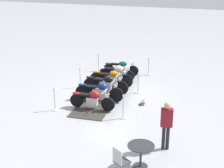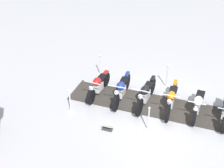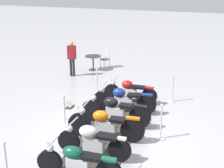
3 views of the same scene
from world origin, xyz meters
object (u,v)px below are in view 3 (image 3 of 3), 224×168
object	(u,v)px
stanchion_left_mid	(161,127)
cafe_table	(93,59)
motorcycle_navy	(122,99)
bystander_person	(72,55)
stanchion_left_front	(172,93)
cafe_chair_near_table	(106,58)
motorcycle_black	(114,110)
info_placard	(69,106)
motorcycle_copper	(104,124)
motorcycle_maroon	(130,91)
motorcycle_cream	(92,140)
motorcycle_forest	(77,162)
stanchion_right_mid	(65,115)
stanchion_right_front	(97,85)

from	to	relation	value
stanchion_left_mid	cafe_table	bearing A→B (deg)	-49.03
motorcycle_navy	bystander_person	xyz separation A→B (m)	(3.86, -3.19, 0.54)
stanchion_left_front	cafe_chair_near_table	bearing A→B (deg)	-38.83
motorcycle_black	info_placard	distance (m)	2.23
motorcycle_copper	cafe_chair_near_table	distance (m)	7.96
motorcycle_maroon	motorcycle_cream	size ratio (longest dim) A/B	1.02
motorcycle_maroon	motorcycle_black	distance (m)	2.05
motorcycle_maroon	bystander_person	world-z (taller)	bystander_person
motorcycle_forest	stanchion_right_mid	world-z (taller)	stanchion_right_mid
motorcycle_maroon	stanchion_left_mid	xyz separation A→B (m)	(-1.83, 2.38, -0.10)
cafe_table	bystander_person	size ratio (longest dim) A/B	0.49
motorcycle_black	motorcycle_cream	size ratio (longest dim) A/B	1.14
motorcycle_navy	motorcycle_copper	distance (m)	2.05
motorcycle_navy	motorcycle_cream	xyz separation A→B (m)	(-0.32, 3.05, 0.01)
motorcycle_copper	motorcycle_cream	size ratio (longest dim) A/B	1.12
motorcycle_copper	stanchion_right_mid	distance (m)	1.61
stanchion_right_mid	cafe_table	size ratio (longest dim) A/B	1.22
motorcycle_copper	stanchion_right_front	world-z (taller)	stanchion_right_front
stanchion_right_mid	motorcycle_cream	bearing A→B (deg)	140.65
motorcycle_cream	stanchion_left_mid	distance (m)	2.21
motorcycle_cream	cafe_table	distance (m)	8.45
motorcycle_navy	motorcycle_forest	distance (m)	4.09
cafe_table	bystander_person	xyz separation A→B (m)	(0.47, 1.36, 0.46)
motorcycle_black	motorcycle_forest	size ratio (longest dim) A/B	1.12
motorcycle_maroon	cafe_chair_near_table	size ratio (longest dim) A/B	2.19
motorcycle_copper	bystander_person	distance (m)	6.64
info_placard	motorcycle_maroon	bearing A→B (deg)	-60.05
stanchion_right_mid	bystander_person	xyz separation A→B (m)	(2.52, -4.87, 0.68)
motorcycle_navy	motorcycle_maroon	bearing A→B (deg)	-93.21
stanchion_left_front	stanchion_right_mid	distance (m)	4.39
stanchion_right_mid	stanchion_right_front	xyz separation A→B (m)	(0.33, -3.09, 0.04)
motorcycle_forest	cafe_chair_near_table	bearing A→B (deg)	-75.94
motorcycle_forest	bystander_person	size ratio (longest dim) A/B	1.22
motorcycle_forest	stanchion_right_front	distance (m)	5.87
stanchion_right_front	cafe_table	size ratio (longest dim) A/B	1.26
motorcycle_maroon	stanchion_left_front	xyz separation A→B (m)	(-1.50, -0.71, -0.10)
motorcycle_navy	stanchion_left_front	size ratio (longest dim) A/B	2.23
motorcycle_maroon	motorcycle_black	size ratio (longest dim) A/B	0.89
motorcycle_black	stanchion_right_front	bearing A→B (deg)	-56.69
motorcycle_cream	cafe_table	xyz separation A→B (m)	(3.71, -7.59, 0.07)
info_placard	motorcycle_navy	bearing A→B (deg)	-86.21
motorcycle_cream	stanchion_left_mid	bearing A→B (deg)	-134.16
info_placard	cafe_chair_near_table	bearing A→B (deg)	4.00
stanchion_left_front	stanchion_right_mid	xyz separation A→B (m)	(2.75, 3.42, -0.01)
stanchion_right_front	bystander_person	distance (m)	2.89
motorcycle_black	bystander_person	distance (m)	5.80
motorcycle_forest	stanchion_right_mid	bearing A→B (deg)	-59.26
motorcycle_forest	motorcycle_navy	bearing A→B (deg)	-89.85
motorcycle_black	stanchion_left_mid	size ratio (longest dim) A/B	2.12
motorcycle_black	motorcycle_navy	bearing A→B (deg)	-86.98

